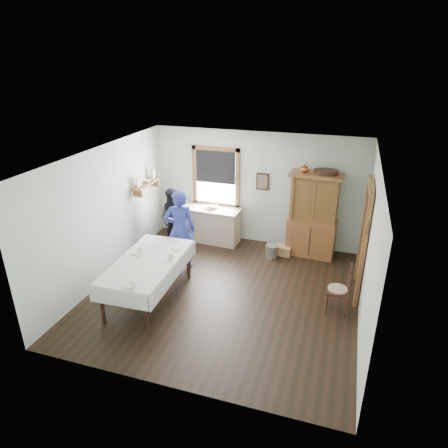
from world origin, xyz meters
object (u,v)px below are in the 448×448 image
Objects in this scene: spindle_chair at (338,288)px; woman_blue at (180,233)px; work_counter at (210,225)px; figure_dark at (174,220)px; china_hutch at (313,216)px; dining_table at (149,280)px; pail at (272,251)px; wicker_basket at (283,250)px.

woman_blue is (-3.31, 0.65, 0.35)m from spindle_chair.
figure_dark is (-0.69, -0.54, 0.24)m from work_counter.
china_hutch is 1.18× the size of woman_blue.
figure_dark is (-0.48, 2.23, 0.25)m from dining_table.
china_hutch is 0.93× the size of dining_table.
pail reaches higher than wicker_basket.
china_hutch reaches higher than spindle_chair.
work_counter is 2.51m from china_hutch.
work_counter is 1.59× the size of spindle_chair.
china_hutch is at bearing 27.20° from pail.
dining_table is 2.21× the size of spindle_chair.
figure_dark is (-3.86, 1.54, 0.20)m from spindle_chair.
work_counter is 1.72m from pail.
work_counter is 1.12× the size of figure_dark.
figure_dark is at bearing -139.17° from work_counter.
dining_table is at bearing -91.40° from work_counter.
pail is at bearing -148.35° from china_hutch.
dining_table is 3.01m from pail.
spindle_chair is at bearing -22.17° from figure_dark.
wicker_basket is 0.22× the size of woman_blue.
wicker_basket is at bearing -168.47° from woman_blue.
china_hutch reaches higher than work_counter.
spindle_chair is at bearing -55.51° from wicker_basket.
dining_table is 5.70× the size of wicker_basket.
spindle_chair is (0.71, -2.09, -0.50)m from china_hutch.
china_hutch is 2.05× the size of spindle_chair.
spindle_chair is 3.16× the size of pail.
woman_blue is 1.23× the size of figure_dark.
work_counter is at bearing 85.59° from dining_table.
woman_blue is (-2.02, -1.24, 0.71)m from wicker_basket.
china_hutch is at bearing 46.13° from dining_table.
spindle_chair reaches higher than dining_table.
dining_table is (-2.67, -2.78, -0.55)m from china_hutch.
china_hutch is at bearing 112.63° from spindle_chair.
work_counter is 3.79m from spindle_chair.
dining_table is 1.28× the size of woman_blue.
figure_dark reaches higher than dining_table.
figure_dark is (-2.34, -0.13, 0.52)m from pail.
spindle_chair is at bearing -66.70° from china_hutch.
work_counter is 0.91m from figure_dark.
figure_dark is (-0.55, 0.90, -0.15)m from woman_blue.
work_counter is at bearing -175.31° from china_hutch.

